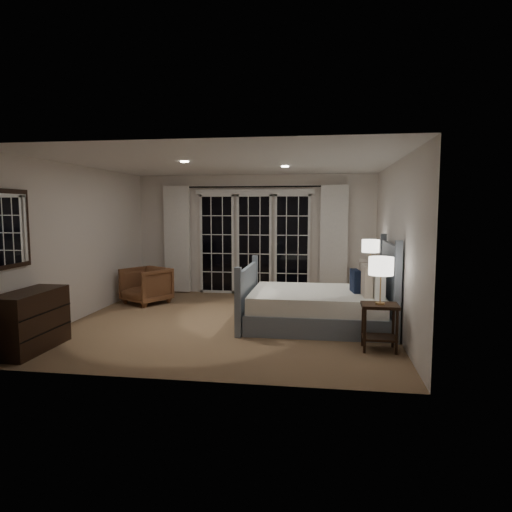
# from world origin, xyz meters

# --- Properties ---
(floor) EXTENTS (5.00, 5.00, 0.00)m
(floor) POSITION_xyz_m (0.00, 0.00, 0.00)
(floor) COLOR olive
(floor) RESTS_ON ground
(ceiling) EXTENTS (5.00, 5.00, 0.00)m
(ceiling) POSITION_xyz_m (0.00, 0.00, 2.50)
(ceiling) COLOR silver
(ceiling) RESTS_ON wall_back
(wall_left) EXTENTS (0.02, 5.00, 2.50)m
(wall_left) POSITION_xyz_m (-2.50, 0.00, 1.25)
(wall_left) COLOR silver
(wall_left) RESTS_ON floor
(wall_right) EXTENTS (0.02, 5.00, 2.50)m
(wall_right) POSITION_xyz_m (2.50, 0.00, 1.25)
(wall_right) COLOR silver
(wall_right) RESTS_ON floor
(wall_back) EXTENTS (5.00, 0.02, 2.50)m
(wall_back) POSITION_xyz_m (0.00, 2.50, 1.25)
(wall_back) COLOR silver
(wall_back) RESTS_ON floor
(wall_front) EXTENTS (5.00, 0.02, 2.50)m
(wall_front) POSITION_xyz_m (0.00, -2.50, 1.25)
(wall_front) COLOR silver
(wall_front) RESTS_ON floor
(french_doors) EXTENTS (2.50, 0.04, 2.20)m
(french_doors) POSITION_xyz_m (0.00, 2.46, 1.09)
(french_doors) COLOR black
(french_doors) RESTS_ON wall_back
(curtain_rod) EXTENTS (3.50, 0.03, 0.03)m
(curtain_rod) POSITION_xyz_m (0.00, 2.40, 2.25)
(curtain_rod) COLOR black
(curtain_rod) RESTS_ON wall_back
(curtain_left) EXTENTS (0.55, 0.10, 2.25)m
(curtain_left) POSITION_xyz_m (-1.65, 2.38, 1.15)
(curtain_left) COLOR white
(curtain_left) RESTS_ON curtain_rod
(curtain_right) EXTENTS (0.55, 0.10, 2.25)m
(curtain_right) POSITION_xyz_m (1.65, 2.38, 1.15)
(curtain_right) COLOR white
(curtain_right) RESTS_ON curtain_rod
(downlight_a) EXTENTS (0.12, 0.12, 0.01)m
(downlight_a) POSITION_xyz_m (0.80, 0.60, 2.49)
(downlight_a) COLOR white
(downlight_a) RESTS_ON ceiling
(downlight_b) EXTENTS (0.12, 0.12, 0.01)m
(downlight_b) POSITION_xyz_m (-0.60, -0.40, 2.49)
(downlight_b) COLOR white
(downlight_b) RESTS_ON ceiling
(bed) EXTENTS (2.21, 1.59, 1.29)m
(bed) POSITION_xyz_m (1.42, -0.02, 0.33)
(bed) COLOR slate
(bed) RESTS_ON floor
(nightstand_left) EXTENTS (0.46, 0.37, 0.60)m
(nightstand_left) POSITION_xyz_m (2.17, -1.13, 0.39)
(nightstand_left) COLOR black
(nightstand_left) RESTS_ON floor
(nightstand_right) EXTENTS (0.51, 0.41, 0.66)m
(nightstand_right) POSITION_xyz_m (2.27, 1.25, 0.44)
(nightstand_right) COLOR black
(nightstand_right) RESTS_ON floor
(lamp_left) EXTENTS (0.31, 0.31, 0.60)m
(lamp_left) POSITION_xyz_m (2.17, -1.13, 1.08)
(lamp_left) COLOR tan
(lamp_left) RESTS_ON nightstand_left
(lamp_right) EXTENTS (0.31, 0.31, 0.59)m
(lamp_right) POSITION_xyz_m (2.27, 1.25, 1.14)
(lamp_right) COLOR tan
(lamp_right) RESTS_ON nightstand_right
(armchair) EXTENTS (1.02, 1.03, 0.69)m
(armchair) POSITION_xyz_m (-1.89, 1.19, 0.34)
(armchair) COLOR brown
(armchair) RESTS_ON floor
(dresser) EXTENTS (0.46, 1.08, 0.77)m
(dresser) POSITION_xyz_m (-2.23, -1.79, 0.38)
(dresser) COLOR black
(dresser) RESTS_ON floor
(mirror) EXTENTS (0.05, 0.85, 1.00)m
(mirror) POSITION_xyz_m (-2.47, -1.79, 1.55)
(mirror) COLOR black
(mirror) RESTS_ON wall_left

